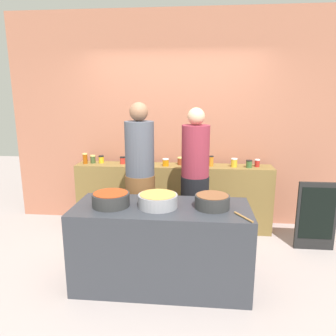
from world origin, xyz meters
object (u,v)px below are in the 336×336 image
cooking_pot_right (212,202)px  cook_with_tongs (140,189)px  preserve_jar_0 (85,158)px  wooden_spoon (243,217)px  cooking_pot_center (158,201)px  cook_in_cap (195,190)px  chalkboard_sign (316,216)px  preserve_jar_4 (141,159)px  preserve_jar_5 (166,162)px  preserve_jar_8 (211,161)px  preserve_jar_1 (93,159)px  cooking_pot_left (111,199)px  preserve_jar_7 (202,162)px  preserve_jar_10 (249,164)px  preserve_jar_11 (257,163)px  preserve_jar_9 (234,163)px  preserve_jar_6 (181,161)px  preserve_jar_2 (101,159)px  preserve_jar_3 (123,160)px

cooking_pot_right → cook_with_tongs: cook_with_tongs is taller
preserve_jar_0 → wooden_spoon: (1.99, -1.60, -0.16)m
cooking_pot_center → cook_in_cap: bearing=64.0°
cook_in_cap → chalkboard_sign: cook_in_cap is taller
preserve_jar_4 → cooking_pot_right: (0.94, -1.44, -0.11)m
preserve_jar_5 → chalkboard_sign: 2.00m
preserve_jar_8 → preserve_jar_4: bearing=176.9°
preserve_jar_1 → cooking_pot_left: preserve_jar_1 is taller
preserve_jar_7 → preserve_jar_5: bearing=-177.8°
cooking_pot_right → preserve_jar_10: bearing=68.3°
preserve_jar_7 → preserve_jar_11: preserve_jar_7 is taller
cooking_pot_center → cook_with_tongs: cook_with_tongs is taller
preserve_jar_9 → wooden_spoon: preserve_jar_9 is taller
cook_with_tongs → preserve_jar_0: bearing=138.8°
preserve_jar_4 → cooking_pot_center: bearing=-73.8°
preserve_jar_4 → preserve_jar_11: size_ratio=1.47×
preserve_jar_6 → preserve_jar_10: (0.92, -0.09, -0.00)m
preserve_jar_8 → chalkboard_sign: size_ratio=0.17×
preserve_jar_9 → wooden_spoon: size_ratio=0.47×
cooking_pot_left → chalkboard_sign: (2.27, 0.94, -0.45)m
preserve_jar_4 → preserve_jar_9: size_ratio=1.27×
preserve_jar_4 → cook_in_cap: 1.09m
cooking_pot_left → cooking_pot_center: 0.45m
preserve_jar_2 → preserve_jar_5: size_ratio=1.06×
preserve_jar_1 → preserve_jar_0: bearing=-152.0°
preserve_jar_0 → cooking_pot_left: (0.76, -1.41, -0.10)m
cooking_pot_center → chalkboard_sign: bearing=27.0°
preserve_jar_1 → cooking_pot_left: (0.66, -1.46, -0.09)m
preserve_jar_2 → preserve_jar_11: (2.16, -0.04, -0.00)m
cooking_pot_right → cooking_pot_left: bearing=-177.9°
preserve_jar_6 → cooking_pot_right: 1.49m
preserve_jar_0 → preserve_jar_3: 0.53m
preserve_jar_4 → preserve_jar_8: preserve_jar_4 is taller
preserve_jar_1 → preserve_jar_3: 0.43m
preserve_jar_4 → wooden_spoon: preserve_jar_4 is taller
preserve_jar_11 → cooking_pot_left: preserve_jar_11 is taller
cooking_pot_right → preserve_jar_5: bearing=113.5°
preserve_jar_7 → cook_in_cap: 0.71m
preserve_jar_2 → cooking_pot_center: (1.00, -1.46, -0.09)m
cooking_pot_center → preserve_jar_4: bearing=106.2°
preserve_jar_3 → preserve_jar_9: bearing=-2.0°
cooking_pot_left → cooking_pot_center: bearing=2.0°
preserve_jar_9 → preserve_jar_11: bearing=8.2°
preserve_jar_4 → preserve_jar_3: bearing=-175.4°
preserve_jar_7 → preserve_jar_4: bearing=174.5°
preserve_jar_3 → cook_in_cap: bearing=-35.7°
preserve_jar_2 → preserve_jar_7: preserve_jar_7 is taller
preserve_jar_3 → preserve_jar_6: size_ratio=0.97×
cook_with_tongs → preserve_jar_9: bearing=35.2°
preserve_jar_4 → preserve_jar_8: size_ratio=1.06×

